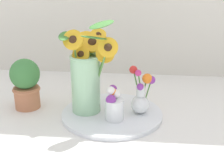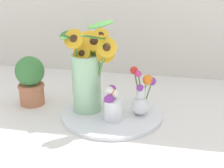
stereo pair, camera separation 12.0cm
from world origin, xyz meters
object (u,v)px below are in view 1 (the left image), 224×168
Objects in this scene: mason_jar_sunflowers at (87,75)px; vase_bulb_right at (141,96)px; vase_small_center at (114,105)px; potted_plant at (26,83)px; serving_tray at (112,114)px.

mason_jar_sunflowers reaches higher than vase_bulb_right.
vase_small_center is 0.39m from potted_plant.
vase_small_center is 0.12m from vase_bulb_right.
potted_plant is at bearing 172.77° from serving_tray.
serving_tray is at bearing -174.16° from vase_bulb_right.
vase_bulb_right is at bearing 5.84° from serving_tray.
vase_small_center is at bearing -30.85° from mason_jar_sunflowers.
mason_jar_sunflowers is at bearing -179.53° from vase_bulb_right.
serving_tray is 0.19m from mason_jar_sunflowers.
vase_small_center is 0.61× the size of potted_plant.
serving_tray is at bearing -7.23° from potted_plant.
vase_small_center is at bearing -77.42° from serving_tray.
vase_bulb_right is 0.87× the size of potted_plant.
potted_plant is (-0.36, 0.05, 0.10)m from serving_tray.
serving_tray is 0.38m from potted_plant.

